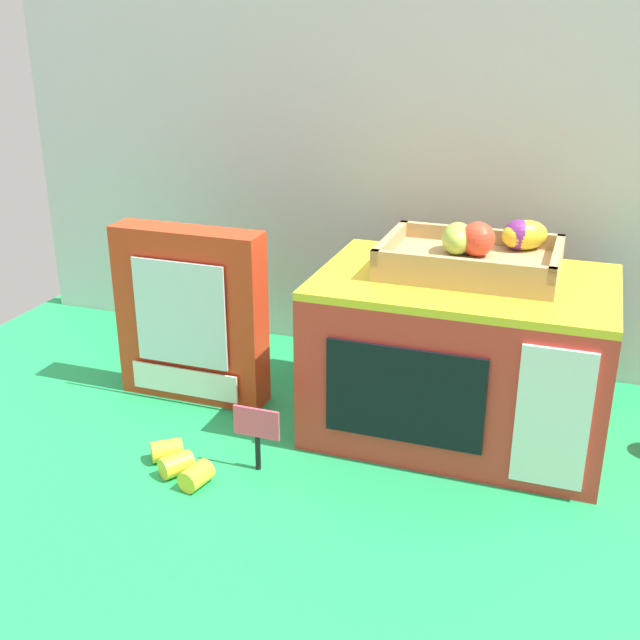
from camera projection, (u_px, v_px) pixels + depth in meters
name	position (u px, v px, depth m)	size (l,w,h in m)	color
ground_plane	(365.00, 423.00, 1.27)	(1.70, 1.70, 0.00)	#219E54
display_back_panel	(419.00, 162.00, 1.41)	(1.61, 0.03, 0.74)	silver
toy_microwave	(460.00, 356.00, 1.21)	(0.44, 0.30, 0.25)	red
food_groups_crate	(477.00, 255.00, 1.19)	(0.26, 0.20, 0.08)	tan
cookie_set_box	(190.00, 316.00, 1.31)	(0.26, 0.07, 0.30)	red
price_sign	(257.00, 429.00, 1.12)	(0.07, 0.01, 0.10)	black
loose_toy_banana	(180.00, 463.00, 1.13)	(0.12, 0.10, 0.03)	yellow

